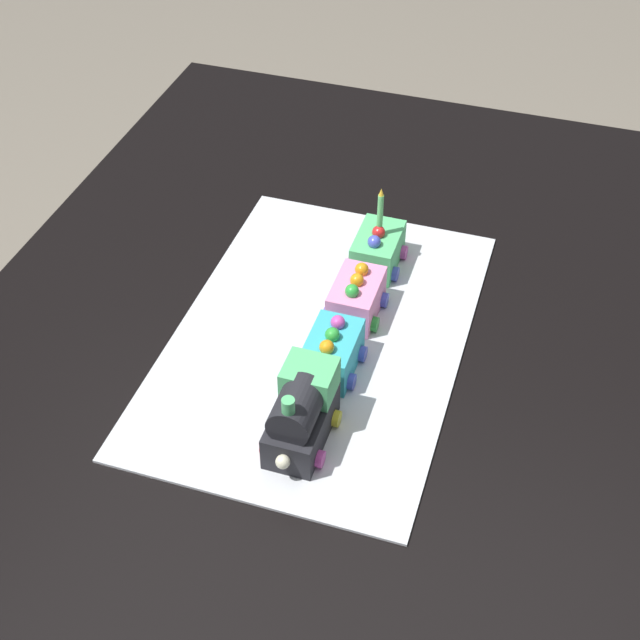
# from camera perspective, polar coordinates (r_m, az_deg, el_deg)

# --- Properties ---
(ground_plane) EXTENTS (8.00, 8.00, 0.00)m
(ground_plane) POSITION_cam_1_polar(r_m,az_deg,el_deg) (1.89, -0.29, -17.05)
(ground_plane) COLOR gray
(dining_table) EXTENTS (1.40, 1.00, 0.74)m
(dining_table) POSITION_cam_1_polar(r_m,az_deg,el_deg) (1.38, -0.38, -3.60)
(dining_table) COLOR black
(dining_table) RESTS_ON ground
(cake_board) EXTENTS (0.60, 0.40, 0.00)m
(cake_board) POSITION_cam_1_polar(r_m,az_deg,el_deg) (1.28, -0.00, -1.05)
(cake_board) COLOR silver
(cake_board) RESTS_ON dining_table
(cake_locomotive) EXTENTS (0.14, 0.08, 0.12)m
(cake_locomotive) POSITION_cam_1_polar(r_m,az_deg,el_deg) (1.12, -1.18, -5.81)
(cake_locomotive) COLOR #232328
(cake_locomotive) RESTS_ON cake_board
(cake_car_flatbed_turquoise) EXTENTS (0.10, 0.08, 0.07)m
(cake_car_flatbed_turquoise) POSITION_cam_1_polar(r_m,az_deg,el_deg) (1.22, 0.77, -2.04)
(cake_car_flatbed_turquoise) COLOR #38B7C6
(cake_car_flatbed_turquoise) RESTS_ON cake_board
(cake_car_tanker_bubblegum) EXTENTS (0.10, 0.08, 0.07)m
(cake_car_tanker_bubblegum) POSITION_cam_1_polar(r_m,az_deg,el_deg) (1.30, 2.31, 1.43)
(cake_car_tanker_bubblegum) COLOR pink
(cake_car_tanker_bubblegum) RESTS_ON cake_board
(cake_car_caboose_mint_green) EXTENTS (0.10, 0.08, 0.07)m
(cake_car_caboose_mint_green) POSITION_cam_1_polar(r_m,az_deg,el_deg) (1.39, 3.65, 4.45)
(cake_car_caboose_mint_green) COLOR #59CC7A
(cake_car_caboose_mint_green) RESTS_ON cake_board
(birthday_candle) EXTENTS (0.01, 0.01, 0.07)m
(birthday_candle) POSITION_cam_1_polar(r_m,az_deg,el_deg) (1.35, 3.84, 7.08)
(birthday_candle) COLOR #66D872
(birthday_candle) RESTS_ON cake_car_caboose_mint_green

